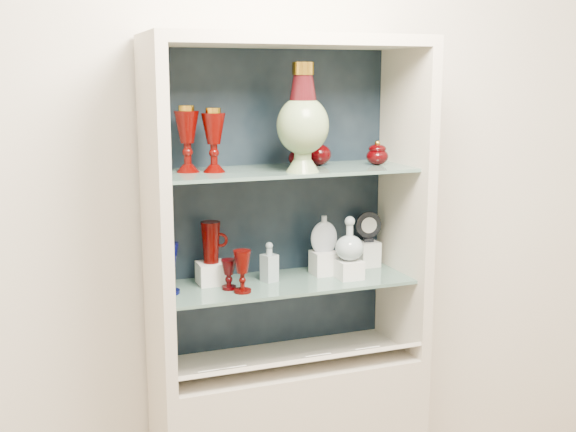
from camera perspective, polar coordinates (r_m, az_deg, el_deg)
name	(u,v)px	position (r m, az deg, el deg)	size (l,w,h in m)	color
wall_back	(268,181)	(2.81, -1.57, 2.80)	(3.50, 0.02, 2.80)	silver
cabinet_back_panel	(271,201)	(2.79, -1.37, 1.20)	(0.98, 0.02, 1.15)	black
cabinet_side_left	(156,218)	(2.49, -10.40, -0.17)	(0.04, 0.40, 1.15)	beige
cabinet_side_right	(405,201)	(2.82, 9.19, 1.15)	(0.04, 0.40, 1.15)	beige
cabinet_top_cap	(288,41)	(2.57, 0.00, 13.68)	(1.00, 0.40, 0.04)	beige
shelf_lower	(286,282)	(2.70, -0.15, -5.27)	(0.92, 0.34, 0.01)	slate
shelf_upper	(286,171)	(2.61, -0.15, 3.61)	(0.92, 0.34, 0.01)	slate
label_ledge	(299,362)	(2.67, 0.84, -11.46)	(0.92, 0.18, 0.01)	beige
label_card_0	(230,368)	(2.59, -4.60, -11.87)	(0.10, 0.07, 0.00)	white
label_card_1	(315,356)	(2.69, 2.15, -10.97)	(0.10, 0.07, 0.00)	white
label_card_2	(364,349)	(2.76, 6.01, -10.38)	(0.10, 0.07, 0.00)	white
label_card_3	(210,371)	(2.57, -6.16, -12.06)	(0.10, 0.07, 0.00)	white
pedestal_lamp_left	(187,139)	(2.54, -7.97, 6.05)	(0.09, 0.09, 0.23)	#490401
pedestal_lamp_right	(214,140)	(2.52, -5.89, 5.98)	(0.09, 0.09, 0.22)	#490401
enamel_urn	(303,118)	(2.51, 1.18, 7.77)	(0.18, 0.18, 0.38)	#07491A
ruby_decanter_a	(299,140)	(2.65, 0.87, 6.05)	(0.08, 0.08, 0.20)	#3A0001
ruby_decanter_b	(319,136)	(2.71, 2.45, 6.35)	(0.09, 0.09, 0.22)	#3A0001
lidded_bowl	(377,152)	(2.75, 7.07, 5.01)	(0.08, 0.08, 0.09)	#3A0001
cobalt_goblet	(168,269)	(2.55, -9.44, -4.12)	(0.08, 0.08, 0.18)	#050944
ruby_goblet_tall	(242,272)	(2.54, -3.63, -4.40)	(0.06, 0.06, 0.15)	#490401
ruby_goblet_small	(229,274)	(2.59, -4.71, -4.63)	(0.06, 0.06, 0.11)	#3A0001
riser_ruby_pitcher	(211,273)	(2.66, -6.08, -4.51)	(0.10, 0.10, 0.08)	silver
ruby_pitcher	(211,242)	(2.64, -6.13, -2.08)	(0.11, 0.07, 0.15)	#490401
clear_square_bottle	(269,262)	(2.67, -1.49, -3.63)	(0.05, 0.05, 0.15)	#95AAAF
riser_flat_flask	(324,263)	(2.78, 2.84, -3.71)	(0.09, 0.09, 0.09)	silver
flat_flask	(324,233)	(2.75, 2.86, -1.36)	(0.10, 0.04, 0.14)	#A2ADB7
riser_clear_round_decanter	(349,269)	(2.73, 4.84, -4.22)	(0.09, 0.09, 0.07)	silver
clear_round_decanter	(350,240)	(2.70, 4.88, -1.86)	(0.11, 0.11, 0.16)	#95AAAF
riser_cameo_medallion	(368,254)	(2.91, 6.33, -2.98)	(0.08, 0.08, 0.10)	silver
cameo_medallion	(368,226)	(2.89, 6.38, -0.82)	(0.11, 0.04, 0.12)	black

